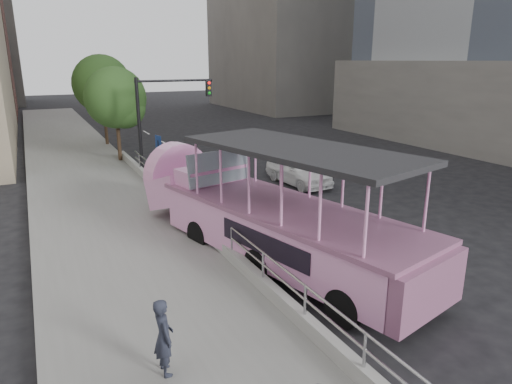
{
  "coord_description": "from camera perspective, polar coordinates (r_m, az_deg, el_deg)",
  "views": [
    {
      "loc": [
        -8.05,
        -11.48,
        6.04
      ],
      "look_at": [
        -1.19,
        2.28,
        1.58
      ],
      "focal_mm": 32.0,
      "sensor_mm": 36.0,
      "label": 1
    }
  ],
  "objects": [
    {
      "name": "sidewalk",
      "position": [
        22.39,
        -19.64,
        -0.05
      ],
      "size": [
        5.5,
        80.0,
        0.3
      ],
      "primitive_type": "cube",
      "color": "gray",
      "rests_on": "ground"
    },
    {
      "name": "parking_sign",
      "position": [
        22.59,
        -12.03,
        4.57
      ],
      "size": [
        0.15,
        0.57,
        2.58
      ],
      "color": "black",
      "rests_on": "ground"
    },
    {
      "name": "street_tree_near",
      "position": [
        27.9,
        -16.93,
        10.92
      ],
      "size": [
        3.52,
        3.52,
        5.72
      ],
      "color": "#352318",
      "rests_on": "ground"
    },
    {
      "name": "ground",
      "position": [
        15.27,
        7.91,
        -7.3
      ],
      "size": [
        160.0,
        160.0,
        0.0
      ],
      "primitive_type": "plane",
      "color": "black"
    },
    {
      "name": "traffic_signal",
      "position": [
        24.93,
        -11.79,
        9.98
      ],
      "size": [
        4.2,
        0.32,
        5.2
      ],
      "color": "black",
      "rests_on": "ground"
    },
    {
      "name": "kerb_wall",
      "position": [
        15.39,
        -5.99,
        -5.1
      ],
      "size": [
        0.24,
        30.0,
        0.36
      ],
      "primitive_type": "cube",
      "color": "#AFAFA9",
      "rests_on": "sidewalk"
    },
    {
      "name": "duck_boat",
      "position": [
        14.3,
        0.72,
        -2.81
      ],
      "size": [
        5.31,
        11.59,
        3.75
      ],
      "color": "black",
      "rests_on": "ground"
    },
    {
      "name": "car",
      "position": [
        23.02,
        5.32,
        2.71
      ],
      "size": [
        1.92,
        4.26,
        1.42
      ],
      "primitive_type": "imported",
      "rotation": [
        0.0,
        0.0,
        0.06
      ],
      "color": "white",
      "rests_on": "ground"
    },
    {
      "name": "pedestrian_near",
      "position": [
        9.09,
        -11.48,
        -17.31
      ],
      "size": [
        0.38,
        0.57,
        1.54
      ],
      "primitive_type": "imported",
      "rotation": [
        0.0,
        0.0,
        1.59
      ],
      "color": "#252936",
      "rests_on": "sidewalk"
    },
    {
      "name": "guardrail",
      "position": [
        15.16,
        -6.06,
        -2.76
      ],
      "size": [
        0.07,
        22.0,
        0.71
      ],
      "color": "#ABACB0",
      "rests_on": "kerb_wall"
    },
    {
      "name": "street_tree_far",
      "position": [
        33.81,
        -18.5,
        12.42
      ],
      "size": [
        3.97,
        3.97,
        6.45
      ],
      "color": "#352318",
      "rests_on": "ground"
    }
  ]
}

